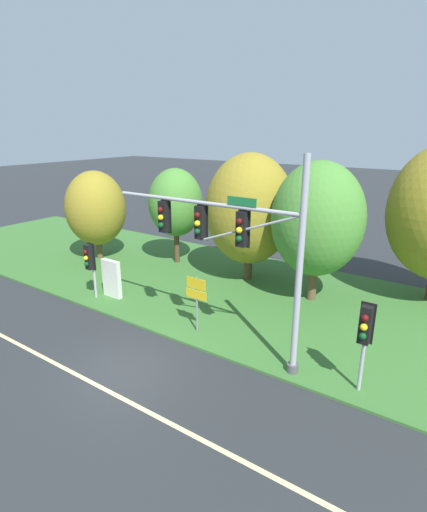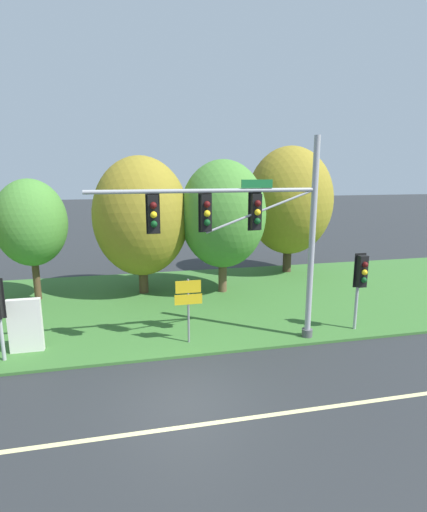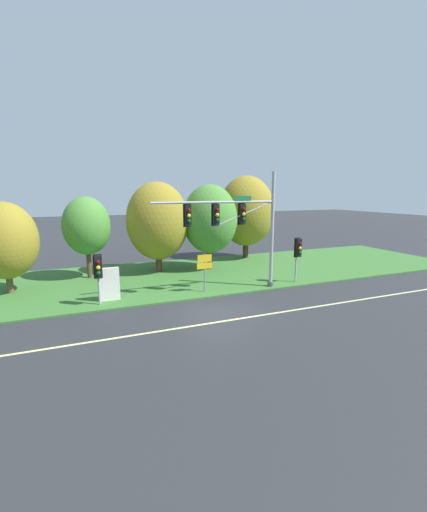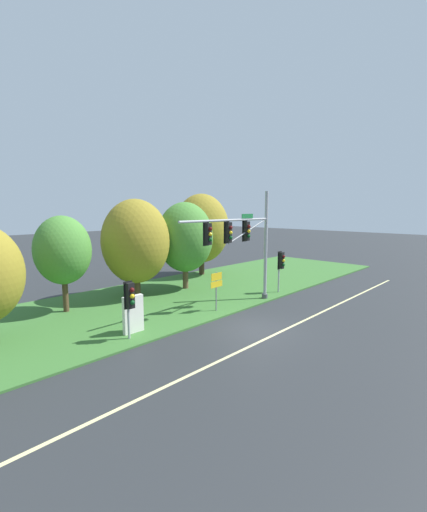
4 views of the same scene
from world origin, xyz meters
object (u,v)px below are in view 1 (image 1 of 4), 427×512
object	(u,v)px
pedestrian_signal_further_along	(365,330)
traffic_signal_mast	(235,240)
pedestrian_signal_near_kerb	(90,260)
tree_left_of_mast	(176,203)
route_sign_post	(196,295)
tree_nearest_road	(96,208)
tree_mid_verge	(317,220)
tree_behind_signpost	(250,209)
info_kiosk	(112,279)

from	to	relation	value
pedestrian_signal_further_along	traffic_signal_mast	bearing A→B (deg)	-178.51
pedestrian_signal_near_kerb	tree_left_of_mast	distance (m)	6.96
route_sign_post	tree_nearest_road	distance (m)	12.05
traffic_signal_mast	tree_mid_verge	size ratio (longest dim) A/B	1.19
traffic_signal_mast	tree_behind_signpost	distance (m)	7.75
info_kiosk	pedestrian_signal_near_kerb	bearing A→B (deg)	-130.59
tree_left_of_mast	tree_behind_signpost	world-z (taller)	tree_behind_signpost
pedestrian_signal_near_kerb	info_kiosk	bearing A→B (deg)	49.41
pedestrian_signal_further_along	info_kiosk	xyz separation A→B (m)	(-12.25, 0.83, -1.29)
pedestrian_signal_near_kerb	route_sign_post	bearing A→B (deg)	2.06
tree_nearest_road	tree_mid_verge	size ratio (longest dim) A/B	0.83
traffic_signal_mast	tree_mid_verge	distance (m)	6.32
pedestrian_signal_further_along	tree_left_of_mast	bearing A→B (deg)	152.25
pedestrian_signal_further_along	tree_left_of_mast	size ratio (longest dim) A/B	0.53
route_sign_post	tree_mid_verge	xyz separation A→B (m)	(2.70, 5.82, 2.38)
pedestrian_signal_further_along	tree_left_of_mast	distance (m)	14.81
pedestrian_signal_further_along	route_sign_post	bearing A→B (deg)	177.07
tree_left_of_mast	info_kiosk	size ratio (longest dim) A/B	3.06
traffic_signal_mast	route_sign_post	world-z (taller)	traffic_signal_mast
traffic_signal_mast	pedestrian_signal_near_kerb	distance (m)	8.60
tree_behind_signpost	pedestrian_signal_near_kerb	bearing A→B (deg)	-126.12
pedestrian_signal_further_along	tree_nearest_road	size ratio (longest dim) A/B	0.55
traffic_signal_mast	tree_behind_signpost	world-z (taller)	traffic_signal_mast
pedestrian_signal_near_kerb	info_kiosk	xyz separation A→B (m)	(0.61, 0.72, -1.07)
pedestrian_signal_near_kerb	tree_behind_signpost	distance (m)	8.56
tree_mid_verge	info_kiosk	bearing A→B (deg)	-147.34
pedestrian_signal_near_kerb	tree_left_of_mast	xyz separation A→B (m)	(-0.18, 6.74, 1.73)
pedestrian_signal_near_kerb	tree_left_of_mast	world-z (taller)	tree_left_of_mast
route_sign_post	tree_nearest_road	size ratio (longest dim) A/B	0.43
traffic_signal_mast	pedestrian_signal_further_along	distance (m)	5.06
pedestrian_signal_further_along	tree_mid_verge	distance (m)	7.52
tree_mid_verge	tree_behind_signpost	bearing A→B (deg)	170.08
tree_behind_signpost	tree_mid_verge	xyz separation A→B (m)	(4.00, -0.70, 0.09)
info_kiosk	route_sign_post	bearing A→B (deg)	-5.01
tree_left_of_mast	tree_behind_signpost	distance (m)	5.11
route_sign_post	tree_nearest_road	world-z (taller)	tree_nearest_road
tree_nearest_road	info_kiosk	xyz separation A→B (m)	(5.51, -3.87, -2.29)
info_kiosk	tree_behind_signpost	bearing A→B (deg)	54.45
pedestrian_signal_near_kerb	route_sign_post	distance (m)	6.24
tree_nearest_road	tree_behind_signpost	distance (m)	10.08
pedestrian_signal_further_along	tree_behind_signpost	distance (m)	10.63
tree_behind_signpost	info_kiosk	distance (m)	7.98
tree_left_of_mast	info_kiosk	bearing A→B (deg)	-82.48
route_sign_post	info_kiosk	xyz separation A→B (m)	(-5.61, 0.49, -0.68)
route_sign_post	tree_mid_verge	world-z (taller)	tree_mid_verge
tree_nearest_road	tree_left_of_mast	xyz separation A→B (m)	(4.72, 2.16, 0.51)
pedestrian_signal_near_kerb	tree_left_of_mast	bearing A→B (deg)	91.55
pedestrian_signal_further_along	route_sign_post	xyz separation A→B (m)	(-6.64, 0.34, -0.61)
tree_nearest_road	tree_behind_signpost	bearing A→B (deg)	12.39
traffic_signal_mast	route_sign_post	size ratio (longest dim) A/B	3.34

